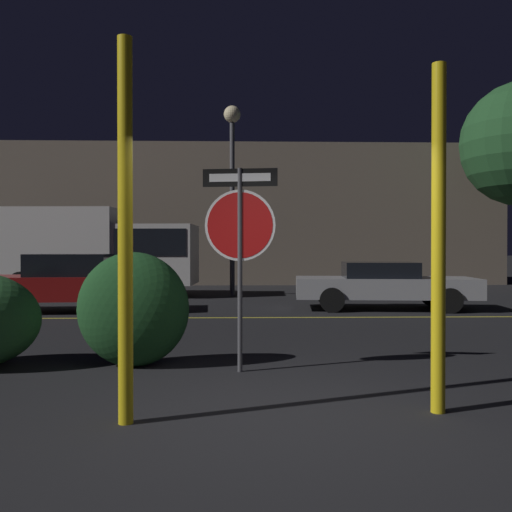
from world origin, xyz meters
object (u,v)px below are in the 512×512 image
at_px(stop_sign, 240,227).
at_px(yellow_pole_left, 125,231).
at_px(passing_car_2, 66,283).
at_px(delivery_truck, 97,249).
at_px(street_lamp, 232,158).
at_px(passing_car_3, 384,284).
at_px(yellow_pole_right, 439,238).
at_px(hedge_bush_2, 133,309).

xyz_separation_m(stop_sign, yellow_pole_left, (-1.00, -2.07, -0.12)).
relative_size(passing_car_2, delivery_truck, 0.74).
bearing_deg(stop_sign, yellow_pole_left, -106.98).
bearing_deg(street_lamp, passing_car_3, -48.27).
relative_size(stop_sign, delivery_truck, 0.38).
bearing_deg(yellow_pole_right, street_lamp, 98.77).
bearing_deg(passing_car_2, passing_car_3, -91.01).
xyz_separation_m(hedge_bush_2, passing_car_2, (-2.87, 6.64, -0.04)).
height_order(hedge_bush_2, passing_car_2, hedge_bush_2).
height_order(stop_sign, delivery_truck, delivery_truck).
relative_size(passing_car_3, street_lamp, 0.76).
relative_size(stop_sign, passing_car_2, 0.52).
bearing_deg(yellow_pole_left, delivery_truck, 104.94).
height_order(passing_car_2, delivery_truck, delivery_truck).
height_order(hedge_bush_2, delivery_truck, delivery_truck).
distance_m(hedge_bush_2, passing_car_2, 7.23).
bearing_deg(passing_car_2, hedge_bush_2, -159.78).
distance_m(yellow_pole_left, yellow_pole_right, 2.85).
height_order(delivery_truck, street_lamp, street_lamp).
bearing_deg(hedge_bush_2, yellow_pole_left, -81.05).
bearing_deg(hedge_bush_2, street_lamp, 84.24).
bearing_deg(delivery_truck, passing_car_2, 7.88).
bearing_deg(yellow_pole_right, yellow_pole_left, -174.93).
relative_size(yellow_pole_left, passing_car_3, 0.72).
distance_m(stop_sign, yellow_pole_left, 2.30).
height_order(yellow_pole_right, street_lamp, street_lamp).
bearing_deg(delivery_truck, hedge_bush_2, 19.27).
bearing_deg(yellow_pole_left, passing_car_3, 63.54).
bearing_deg(passing_car_3, yellow_pole_right, -6.02).
relative_size(yellow_pole_right, street_lamp, 0.52).
distance_m(hedge_bush_2, street_lamp, 11.97).
bearing_deg(yellow_pole_left, hedge_bush_2, 98.95).
bearing_deg(street_lamp, passing_car_2, -130.69).
bearing_deg(passing_car_3, street_lamp, -132.99).
bearing_deg(yellow_pole_left, passing_car_2, 109.74).
relative_size(hedge_bush_2, delivery_truck, 0.23).
bearing_deg(passing_car_3, stop_sign, -21.39).
xyz_separation_m(yellow_pole_left, passing_car_3, (4.65, 9.35, -1.05)).
height_order(yellow_pole_right, passing_car_2, yellow_pole_right).
relative_size(yellow_pole_left, delivery_truck, 0.51).
xyz_separation_m(stop_sign, passing_car_3, (3.66, 7.28, -1.17)).
bearing_deg(delivery_truck, passing_car_3, 65.86).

